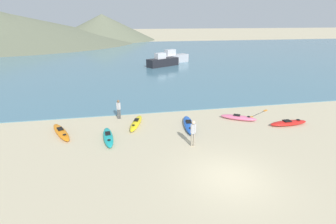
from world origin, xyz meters
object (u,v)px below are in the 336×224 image
loose_paddle (258,114)px  kayak_on_sand_1 (136,123)px  kayak_on_sand_5 (108,137)px  person_near_waterline (119,108)px  moored_boat_1 (163,62)px  kayak_on_sand_0 (288,123)px  person_near_foreground (193,132)px  kayak_on_sand_3 (61,132)px  moored_boat_0 (172,58)px  kayak_on_sand_2 (189,125)px  kayak_on_sand_4 (238,118)px

loose_paddle → kayak_on_sand_1: bearing=-177.2°
kayak_on_sand_5 → person_near_waterline: bearing=77.9°
kayak_on_sand_5 → moored_boat_1: (8.13, 25.97, 0.63)m
kayak_on_sand_0 → person_near_foreground: size_ratio=1.79×
kayak_on_sand_5 → person_near_foreground: 5.43m
kayak_on_sand_3 → moored_boat_1: moored_boat_1 is taller
moored_boat_1 → person_near_waterline: bearing=-108.2°
kayak_on_sand_5 → moored_boat_0: (10.43, 29.05, 0.69)m
kayak_on_sand_1 → person_near_foreground: size_ratio=1.86×
person_near_foreground → moored_boat_1: size_ratio=0.30×
kayak_on_sand_0 → kayak_on_sand_3: size_ratio=0.89×
moored_boat_0 → kayak_on_sand_3: bearing=-116.1°
person_near_foreground → moored_boat_1: bearing=83.6°
person_near_waterline → loose_paddle: (11.05, -1.08, -0.85)m
kayak_on_sand_2 → kayak_on_sand_3: bearing=176.9°
kayak_on_sand_5 → person_near_waterline: 3.72m
kayak_on_sand_0 → moored_boat_1: moored_boat_1 is taller
person_near_waterline → kayak_on_sand_3: bearing=-151.0°
loose_paddle → person_near_foreground: bearing=-147.1°
person_near_foreground → kayak_on_sand_0: bearing=13.4°
kayak_on_sand_5 → moored_boat_1: 27.22m
kayak_on_sand_2 → moored_boat_0: bearing=80.2°
kayak_on_sand_3 → person_near_foreground: bearing=-22.3°
kayak_on_sand_0 → kayak_on_sand_1: size_ratio=0.96×
kayak_on_sand_1 → kayak_on_sand_4: 7.74m
kayak_on_sand_2 → kayak_on_sand_4: kayak_on_sand_4 is taller
kayak_on_sand_4 → person_near_foreground: (-4.63, -3.51, 0.77)m
kayak_on_sand_3 → person_near_foreground: 8.81m
kayak_on_sand_4 → person_near_waterline: 9.13m
kayak_on_sand_0 → person_near_waterline: size_ratio=1.93×
moored_boat_0 → moored_boat_1: 3.85m
moored_boat_0 → kayak_on_sand_1: bearing=-107.4°
kayak_on_sand_2 → loose_paddle: 6.42m
kayak_on_sand_1 → kayak_on_sand_2: 3.80m
kayak_on_sand_3 → moored_boat_0: bearing=63.9°
person_near_foreground → loose_paddle: bearing=32.9°
kayak_on_sand_4 → kayak_on_sand_5: (-9.66, -1.61, -0.00)m
person_near_foreground → moored_boat_0: (5.40, 30.95, -0.08)m
person_near_foreground → person_near_waterline: size_ratio=1.08×
moored_boat_1 → loose_paddle: 23.78m
kayak_on_sand_1 → loose_paddle: kayak_on_sand_1 is taller
kayak_on_sand_4 → moored_boat_0: 27.46m
kayak_on_sand_2 → moored_boat_0: size_ratio=0.59×
kayak_on_sand_3 → kayak_on_sand_5: (3.09, -1.44, 0.02)m
kayak_on_sand_1 → person_near_foreground: person_near_foreground is taller
kayak_on_sand_2 → moored_boat_0: (4.85, 28.09, 0.69)m
person_near_foreground → moored_boat_1: moored_boat_1 is taller
kayak_on_sand_2 → kayak_on_sand_3: (-8.67, 0.47, -0.01)m
loose_paddle → kayak_on_sand_2: bearing=-166.3°
kayak_on_sand_3 → person_near_waterline: (3.85, 2.14, 0.71)m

